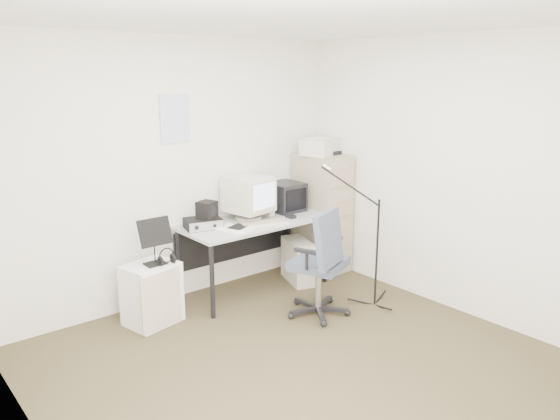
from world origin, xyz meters
TOP-DOWN VIEW (x-y plane):
  - floor at (0.00, 0.00)m, footprint 3.60×3.60m
  - ceiling at (0.00, 0.00)m, footprint 3.60×3.60m
  - wall_back at (0.00, 1.80)m, footprint 3.60×0.02m
  - wall_left at (-1.80, 0.00)m, footprint 0.02×3.60m
  - wall_right at (1.80, 0.00)m, footprint 0.02×3.60m
  - wall_calendar at (-0.02, 1.79)m, footprint 0.30×0.02m
  - filing_cabinet at (1.58, 1.48)m, footprint 0.40×0.60m
  - printer at (1.58, 1.50)m, footprint 0.52×0.43m
  - desk at (0.63, 1.45)m, footprint 1.50×0.70m
  - crt_monitor at (0.63, 1.55)m, footprint 0.45×0.47m
  - crt_tv at (1.13, 1.57)m, footprint 0.33×0.35m
  - desk_speaker at (0.87, 1.50)m, footprint 0.07×0.07m
  - keyboard at (0.60, 1.26)m, footprint 0.50×0.29m
  - mouse at (0.98, 1.30)m, footprint 0.06×0.11m
  - radio_receiver at (0.09, 1.54)m, footprint 0.39×0.32m
  - radio_speaker at (0.13, 1.52)m, footprint 0.21×0.20m
  - papers at (0.29, 1.30)m, footprint 0.31×0.36m
  - pc_tower at (1.12, 1.34)m, footprint 0.36×0.53m
  - office_chair at (0.72, 0.61)m, footprint 0.76×0.76m
  - side_cart at (-0.53, 1.41)m, footprint 0.50×0.44m
  - music_stand at (-0.50, 1.38)m, footprint 0.33×0.25m
  - headphones at (-0.41, 1.33)m, footprint 0.20×0.20m
  - mic_stand at (1.29, 0.42)m, footprint 0.03×0.03m

SIDE VIEW (x-z plane):
  - floor at x=0.00m, z-range -0.01..0.00m
  - pc_tower at x=1.12m, z-range 0.00..0.45m
  - side_cart at x=-0.53m, z-range 0.00..0.55m
  - desk at x=0.63m, z-range 0.00..0.73m
  - office_chair at x=0.72m, z-range 0.00..1.02m
  - headphones at x=-0.41m, z-range 0.58..0.61m
  - filing_cabinet at x=1.58m, z-range 0.00..1.30m
  - mic_stand at x=1.29m, z-range 0.00..1.35m
  - papers at x=0.29m, z-range 0.73..0.75m
  - keyboard at x=0.60m, z-range 0.73..0.76m
  - mouse at x=0.98m, z-range 0.73..0.76m
  - music_stand at x=-0.50m, z-range 0.55..0.97m
  - radio_receiver at x=0.09m, z-range 0.73..0.83m
  - desk_speaker at x=0.87m, z-range 0.73..0.87m
  - crt_tv at x=1.13m, z-range 0.73..1.03m
  - radio_speaker at x=0.13m, z-range 0.83..0.99m
  - crt_monitor at x=0.63m, z-range 0.73..1.16m
  - wall_back at x=0.00m, z-range 0.00..2.50m
  - wall_left at x=-1.80m, z-range 0.00..2.50m
  - wall_right at x=1.80m, z-range 0.00..2.50m
  - printer at x=1.58m, z-range 1.30..1.47m
  - wall_calendar at x=-0.02m, z-range 1.53..1.97m
  - ceiling at x=0.00m, z-range 2.50..2.50m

